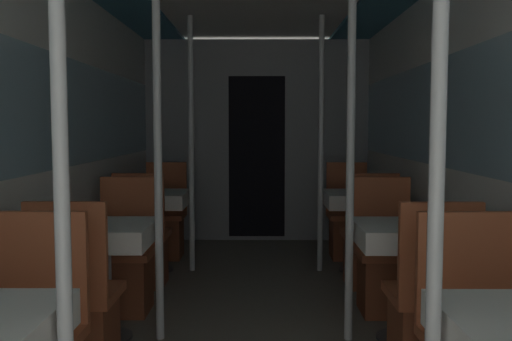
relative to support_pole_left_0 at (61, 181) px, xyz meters
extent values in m
cube|color=silver|center=(-0.71, 1.79, 0.00)|extent=(0.05, 8.12, 2.29)
cube|color=#8CB2C6|center=(-0.70, 1.79, 0.26)|extent=(0.03, 7.47, 0.74)
cube|color=silver|center=(1.87, 1.79, 0.00)|extent=(0.05, 8.12, 2.29)
cube|color=#8CB2C6|center=(1.86, 1.79, 0.26)|extent=(0.03, 7.47, 0.74)
cube|color=gray|center=(0.58, 4.78, 0.00)|extent=(2.53, 0.08, 2.29)
cube|color=black|center=(0.58, 4.74, -0.18)|extent=(0.64, 0.01, 1.83)
cube|color=#B25633|center=(-0.34, 0.68, -0.45)|extent=(0.41, 0.04, 0.49)
cylinder|color=silver|center=(0.00, 0.00, 0.00)|extent=(0.05, 0.05, 2.29)
cylinder|color=#4C4C51|center=(-0.34, 1.68, -1.14)|extent=(0.33, 0.33, 0.01)
cylinder|color=#B7B7BC|center=(-0.34, 1.68, -0.79)|extent=(0.08, 0.08, 0.68)
cube|color=#B2B2B7|center=(-0.34, 1.68, -0.44)|extent=(0.55, 0.55, 0.02)
cube|color=white|center=(-0.34, 1.68, -0.49)|extent=(0.59, 0.59, 0.13)
cube|color=brown|center=(-0.34, 1.18, -0.94)|extent=(0.35, 0.35, 0.40)
cube|color=#B25633|center=(-0.34, 1.18, -0.72)|extent=(0.41, 0.41, 0.05)
cube|color=#B25633|center=(-0.34, 1.00, -0.45)|extent=(0.41, 0.04, 0.49)
cube|color=brown|center=(-0.34, 2.17, -0.94)|extent=(0.35, 0.35, 0.40)
cube|color=#B25633|center=(-0.34, 2.17, -0.72)|extent=(0.41, 0.41, 0.05)
cube|color=#B25633|center=(-0.34, 2.36, -0.45)|extent=(0.41, 0.04, 0.49)
cylinder|color=silver|center=(0.00, 1.68, 0.00)|extent=(0.05, 0.05, 2.29)
cylinder|color=#4C4C51|center=(-0.34, 3.35, -1.14)|extent=(0.33, 0.33, 0.01)
cylinder|color=#B7B7BC|center=(-0.34, 3.35, -0.79)|extent=(0.08, 0.08, 0.68)
cube|color=#B2B2B7|center=(-0.34, 3.35, -0.44)|extent=(0.55, 0.55, 0.02)
cube|color=white|center=(-0.34, 3.35, -0.49)|extent=(0.59, 0.59, 0.13)
cube|color=brown|center=(-0.34, 2.86, -0.94)|extent=(0.35, 0.35, 0.40)
cube|color=#B25633|center=(-0.34, 2.86, -0.72)|extent=(0.41, 0.41, 0.05)
cube|color=#B25633|center=(-0.34, 2.67, -0.45)|extent=(0.41, 0.04, 0.49)
cube|color=brown|center=(-0.34, 3.85, -0.94)|extent=(0.35, 0.35, 0.40)
cube|color=#B25633|center=(-0.34, 3.85, -0.72)|extent=(0.41, 0.41, 0.05)
cube|color=#B25633|center=(-0.34, 4.04, -0.45)|extent=(0.41, 0.04, 0.49)
cylinder|color=silver|center=(0.00, 3.35, 0.00)|extent=(0.05, 0.05, 2.29)
cube|color=#B25633|center=(1.50, 0.68, -0.45)|extent=(0.41, 0.04, 0.49)
cylinder|color=silver|center=(1.16, 0.00, 0.00)|extent=(0.05, 0.05, 2.29)
cylinder|color=#4C4C51|center=(1.50, 1.68, -1.14)|extent=(0.33, 0.33, 0.01)
cylinder|color=#B7B7BC|center=(1.50, 1.68, -0.79)|extent=(0.08, 0.08, 0.68)
cube|color=#B2B2B7|center=(1.50, 1.68, -0.44)|extent=(0.55, 0.55, 0.02)
cube|color=white|center=(1.50, 1.68, -0.49)|extent=(0.59, 0.59, 0.13)
cube|color=brown|center=(1.50, 1.18, -0.94)|extent=(0.35, 0.35, 0.40)
cube|color=#B25633|center=(1.50, 1.18, -0.72)|extent=(0.41, 0.41, 0.05)
cube|color=#B25633|center=(1.50, 1.00, -0.45)|extent=(0.41, 0.04, 0.49)
cube|color=brown|center=(1.50, 2.17, -0.94)|extent=(0.35, 0.35, 0.40)
cube|color=#B25633|center=(1.50, 2.17, -0.72)|extent=(0.41, 0.41, 0.05)
cube|color=#B25633|center=(1.50, 2.36, -0.45)|extent=(0.41, 0.04, 0.49)
cylinder|color=silver|center=(1.16, 1.68, 0.00)|extent=(0.05, 0.05, 2.29)
cylinder|color=#4C4C51|center=(1.50, 3.35, -1.14)|extent=(0.33, 0.33, 0.01)
cylinder|color=#B7B7BC|center=(1.50, 3.35, -0.79)|extent=(0.08, 0.08, 0.68)
cube|color=#B2B2B7|center=(1.50, 3.35, -0.44)|extent=(0.55, 0.55, 0.02)
cube|color=white|center=(1.50, 3.35, -0.49)|extent=(0.59, 0.59, 0.13)
cube|color=brown|center=(1.50, 2.86, -0.94)|extent=(0.35, 0.35, 0.40)
cube|color=#B25633|center=(1.50, 2.86, -0.72)|extent=(0.41, 0.41, 0.05)
cube|color=#B25633|center=(1.50, 2.67, -0.45)|extent=(0.41, 0.04, 0.49)
cube|color=brown|center=(1.50, 3.85, -0.94)|extent=(0.35, 0.35, 0.40)
cube|color=#B25633|center=(1.50, 3.85, -0.72)|extent=(0.41, 0.41, 0.05)
cube|color=#B25633|center=(1.50, 4.04, -0.45)|extent=(0.41, 0.04, 0.49)
cylinder|color=silver|center=(1.16, 3.35, 0.00)|extent=(0.05, 0.05, 2.29)
camera|label=1|loc=(0.62, -1.75, 0.17)|focal=40.00mm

